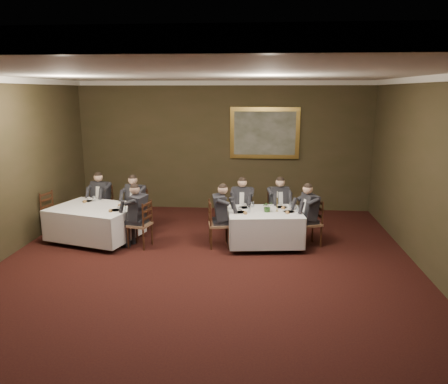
# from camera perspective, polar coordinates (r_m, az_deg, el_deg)

# --- Properties ---
(ground) EXTENTS (10.00, 10.00, 0.00)m
(ground) POSITION_cam_1_polar(r_m,az_deg,el_deg) (7.67, -3.09, -11.89)
(ground) COLOR black
(ground) RESTS_ON ground
(ceiling) EXTENTS (8.00, 10.00, 0.10)m
(ceiling) POSITION_cam_1_polar(r_m,az_deg,el_deg) (6.96, -3.46, 15.25)
(ceiling) COLOR silver
(ceiling) RESTS_ON back_wall
(back_wall) EXTENTS (8.00, 0.10, 3.50)m
(back_wall) POSITION_cam_1_polar(r_m,az_deg,el_deg) (12.02, -0.01, 5.97)
(back_wall) COLOR #35311A
(back_wall) RESTS_ON ground
(crown_molding) EXTENTS (8.00, 10.00, 0.12)m
(crown_molding) POSITION_cam_1_polar(r_m,az_deg,el_deg) (6.96, -3.45, 14.76)
(crown_molding) COLOR white
(crown_molding) RESTS_ON back_wall
(table_main) EXTENTS (1.68, 1.35, 0.67)m
(table_main) POSITION_cam_1_polar(r_m,az_deg,el_deg) (9.31, 5.30, -4.39)
(table_main) COLOR black
(table_main) RESTS_ON ground
(table_second) EXTENTS (2.10, 1.81, 0.67)m
(table_second) POSITION_cam_1_polar(r_m,az_deg,el_deg) (10.02, -16.45, -3.62)
(table_second) COLOR black
(table_second) RESTS_ON ground
(chair_main_backleft) EXTENTS (0.46, 0.44, 1.00)m
(chair_main_backleft) POSITION_cam_1_polar(r_m,az_deg,el_deg) (10.07, 2.39, -3.97)
(chair_main_backleft) COLOR brown
(chair_main_backleft) RESTS_ON ground
(diner_main_backleft) EXTENTS (0.44, 0.50, 1.35)m
(diner_main_backleft) POSITION_cam_1_polar(r_m,az_deg,el_deg) (10.00, 2.40, -2.74)
(diner_main_backleft) COLOR black
(diner_main_backleft) RESTS_ON chair_main_backleft
(chair_main_backright) EXTENTS (0.54, 0.52, 1.00)m
(chair_main_backright) POSITION_cam_1_polar(r_m,az_deg,el_deg) (10.17, 7.03, -3.90)
(chair_main_backright) COLOR brown
(chair_main_backright) RESTS_ON ground
(diner_main_backright) EXTENTS (0.52, 0.57, 1.35)m
(diner_main_backright) POSITION_cam_1_polar(r_m,az_deg,el_deg) (10.09, 7.09, -2.68)
(diner_main_backright) COLOR black
(diner_main_backright) RESTS_ON chair_main_backright
(chair_main_endleft) EXTENTS (0.49, 0.51, 1.00)m
(chair_main_endleft) POSITION_cam_1_polar(r_m,az_deg,el_deg) (9.29, -0.73, -5.44)
(chair_main_endleft) COLOR brown
(chair_main_endleft) RESTS_ON ground
(diner_main_endleft) EXTENTS (0.55, 0.48, 1.35)m
(diner_main_endleft) POSITION_cam_1_polar(r_m,az_deg,el_deg) (9.22, -0.66, -4.09)
(diner_main_endleft) COLOR black
(diner_main_endleft) RESTS_ON chair_main_endleft
(chair_main_endright) EXTENTS (0.55, 0.56, 1.00)m
(chair_main_endright) POSITION_cam_1_polar(r_m,az_deg,el_deg) (9.54, 11.13, -5.21)
(chair_main_endright) COLOR brown
(chair_main_endright) RESTS_ON ground
(diner_main_endright) EXTENTS (0.59, 0.55, 1.35)m
(diner_main_endright) POSITION_cam_1_polar(r_m,az_deg,el_deg) (9.46, 11.13, -3.90)
(diner_main_endright) COLOR black
(diner_main_endright) RESTS_ON chair_main_endright
(chair_sec_backleft) EXTENTS (0.52, 0.51, 1.00)m
(chair_sec_backleft) POSITION_cam_1_polar(r_m,az_deg,el_deg) (11.05, -15.53, -2.91)
(chair_sec_backleft) COLOR brown
(chair_sec_backleft) RESTS_ON ground
(diner_sec_backleft) EXTENTS (0.50, 0.56, 1.35)m
(diner_sec_backleft) POSITION_cam_1_polar(r_m,az_deg,el_deg) (10.98, -15.64, -1.78)
(diner_sec_backleft) COLOR black
(diner_sec_backleft) RESTS_ON chair_sec_backleft
(chair_sec_backright) EXTENTS (0.57, 0.56, 1.00)m
(chair_sec_backright) POSITION_cam_1_polar(r_m,az_deg,el_deg) (10.52, -11.27, -3.48)
(chair_sec_backright) COLOR brown
(chair_sec_backright) RESTS_ON ground
(diner_sec_backright) EXTENTS (0.55, 0.60, 1.35)m
(diner_sec_backright) POSITION_cam_1_polar(r_m,az_deg,el_deg) (10.45, -11.37, -2.29)
(diner_sec_backright) COLOR black
(diner_sec_backright) RESTS_ON chair_sec_backright
(chair_sec_endright) EXTENTS (0.51, 0.53, 1.00)m
(chair_sec_endright) POSITION_cam_1_polar(r_m,az_deg,el_deg) (9.44, -10.84, -5.37)
(chair_sec_endright) COLOR brown
(chair_sec_endright) RESTS_ON ground
(diner_sec_endright) EXTENTS (0.56, 0.50, 1.35)m
(diner_sec_endright) POSITION_cam_1_polar(r_m,az_deg,el_deg) (9.38, -10.97, -4.04)
(diner_sec_endright) COLOR black
(diner_sec_endright) RESTS_ON chair_sec_endright
(chair_sec_endleft) EXTENTS (0.52, 0.54, 1.00)m
(chair_sec_endleft) POSITION_cam_1_polar(r_m,az_deg,el_deg) (10.77, -21.24, -3.74)
(chair_sec_endleft) COLOR brown
(chair_sec_endleft) RESTS_ON ground
(centerpiece) EXTENTS (0.28, 0.27, 0.25)m
(centerpiece) POSITION_cam_1_polar(r_m,az_deg,el_deg) (9.15, 5.70, -1.83)
(centerpiece) COLOR #2D5926
(centerpiece) RESTS_ON table_main
(candlestick) EXTENTS (0.06, 0.06, 0.44)m
(candlestick) POSITION_cam_1_polar(r_m,az_deg,el_deg) (9.20, 6.95, -1.54)
(candlestick) COLOR gold
(candlestick) RESTS_ON table_main
(place_setting_table_main) EXTENTS (0.33, 0.31, 0.14)m
(place_setting_table_main) POSITION_cam_1_polar(r_m,az_deg,el_deg) (9.51, 2.95, -1.81)
(place_setting_table_main) COLOR white
(place_setting_table_main) RESTS_ON table_main
(place_setting_table_second) EXTENTS (0.33, 0.31, 0.14)m
(place_setting_table_second) POSITION_cam_1_polar(r_m,az_deg,el_deg) (10.51, -17.13, -0.94)
(place_setting_table_second) COLOR white
(place_setting_table_second) RESTS_ON table_second
(painting) EXTENTS (1.86, 0.09, 1.37)m
(painting) POSITION_cam_1_polar(r_m,az_deg,el_deg) (11.88, 5.34, 7.67)
(painting) COLOR #DCA850
(painting) RESTS_ON back_wall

